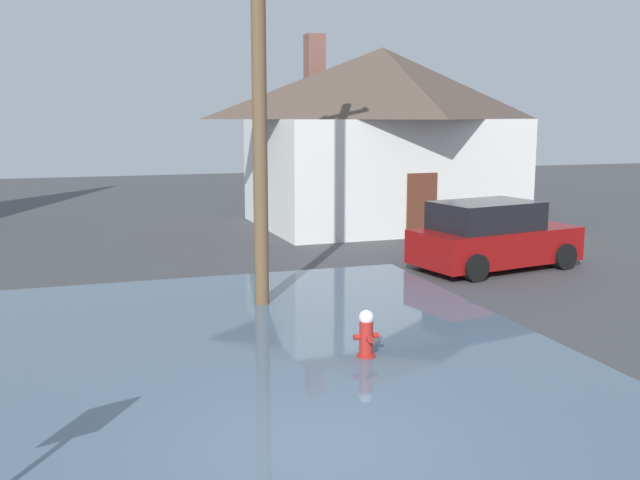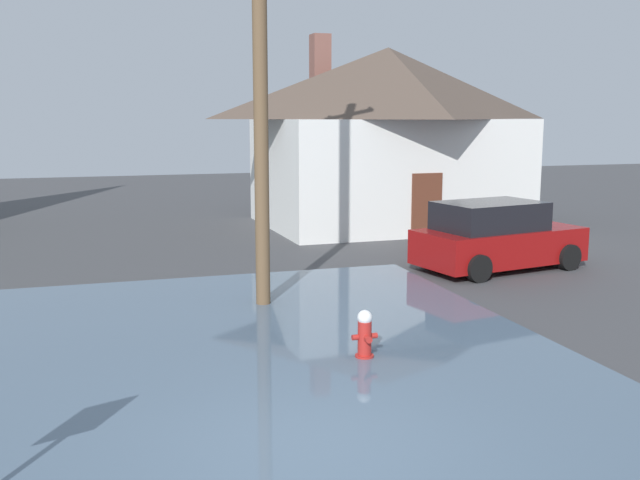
# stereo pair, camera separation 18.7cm
# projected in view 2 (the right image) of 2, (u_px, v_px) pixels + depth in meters

# --- Properties ---
(ground_plane) EXTENTS (80.00, 80.00, 0.10)m
(ground_plane) POSITION_uv_depth(u_px,v_px,m) (315.00, 460.00, 8.19)
(ground_plane) COLOR #424244
(flood_puddle) EXTENTS (10.61, 13.65, 0.06)m
(flood_puddle) POSITION_uv_depth(u_px,v_px,m) (237.00, 381.00, 10.39)
(flood_puddle) COLOR #4C6075
(flood_puddle) RESTS_ON ground
(fire_hydrant) EXTENTS (0.40, 0.35, 0.81)m
(fire_hydrant) POSITION_uv_depth(u_px,v_px,m) (365.00, 336.00, 11.28)
(fire_hydrant) COLOR #AD231E
(fire_hydrant) RESTS_ON ground
(utility_pole) EXTENTS (1.60, 0.28, 9.62)m
(utility_pole) POSITION_uv_depth(u_px,v_px,m) (260.00, 47.00, 13.73)
(utility_pole) COLOR brown
(utility_pole) RESTS_ON ground
(house) EXTENTS (8.90, 6.77, 6.42)m
(house) POSITION_uv_depth(u_px,v_px,m) (387.00, 134.00, 24.96)
(house) COLOR silver
(house) RESTS_ON ground
(parked_car) EXTENTS (4.40, 2.68, 1.68)m
(parked_car) POSITION_uv_depth(u_px,v_px,m) (496.00, 237.00, 17.96)
(parked_car) COLOR maroon
(parked_car) RESTS_ON ground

